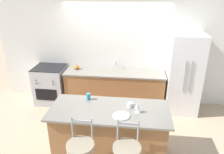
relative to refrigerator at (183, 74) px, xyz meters
The scene contains 14 objects.
ground_plane 1.90m from the refrigerator, 168.75° to the right, with size 18.00×18.00×0.00m, color tan.
wall_back 1.71m from the refrigerator, 166.59° to the left, with size 6.00×0.07×2.70m.
back_counter 1.69m from the refrigerator, behind, with size 2.44×0.69×0.91m.
sink_faucet 1.64m from the refrigerator, behind, with size 0.02×0.13×0.22m.
kitchen_island 2.36m from the refrigerator, 130.87° to the right, with size 2.01×0.88×0.95m.
refrigerator is the anchor object (origin of this frame).
oven_range 3.30m from the refrigerator, behind, with size 0.75×0.69×0.96m.
bar_stool_near 3.06m from the refrigerator, 127.41° to the right, with size 0.41×0.41×1.11m.
bar_stool_far 2.69m from the refrigerator, 116.18° to the right, with size 0.41×0.41×1.11m.
dinner_plate 2.33m from the refrigerator, 123.99° to the right, with size 0.28×0.28×0.02m.
wine_glass 2.08m from the refrigerator, 120.51° to the right, with size 0.08×0.08×0.17m.
coffee_mug 2.01m from the refrigerator, 125.52° to the right, with size 0.12×0.09×0.09m.
tumbler_cup 2.42m from the refrigerator, 142.87° to the right, with size 0.07×0.07×0.12m.
pumpkin_decoration 2.58m from the refrigerator, behind, with size 0.13×0.13×0.13m.
Camera 1 is at (0.51, -4.54, 2.88)m, focal length 35.00 mm.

